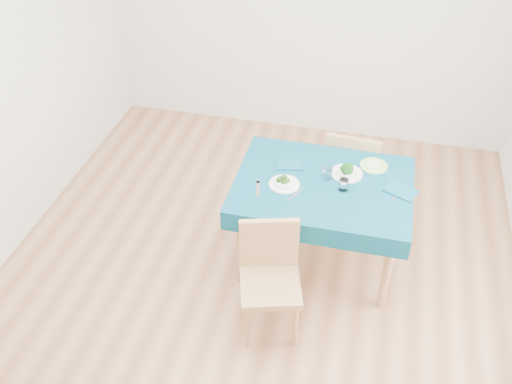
% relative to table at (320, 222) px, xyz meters
% --- Properties ---
extents(room_shell, '(4.02, 4.52, 2.73)m').
position_rel_table_xyz_m(room_shell, '(-0.43, -0.33, 0.97)').
color(room_shell, '#935E3D').
rests_on(room_shell, ground).
extents(table, '(1.28, 0.97, 0.76)m').
position_rel_table_xyz_m(table, '(0.00, 0.00, 0.00)').
color(table, '#084258').
rests_on(table, ground).
extents(chair_near, '(0.51, 0.53, 1.00)m').
position_rel_table_xyz_m(chair_near, '(-0.22, -0.77, 0.12)').
color(chair_near, '#AB8050').
rests_on(chair_near, ground).
extents(chair_far, '(0.47, 0.51, 1.10)m').
position_rel_table_xyz_m(chair_far, '(0.18, 0.71, 0.17)').
color(chair_far, '#AB8050').
rests_on(chair_far, ground).
extents(bowl_near, '(0.22, 0.22, 0.07)m').
position_rel_table_xyz_m(bowl_near, '(-0.28, -0.09, 0.41)').
color(bowl_near, white).
rests_on(bowl_near, table).
extents(bowl_far, '(0.24, 0.24, 0.07)m').
position_rel_table_xyz_m(bowl_far, '(0.15, 0.15, 0.42)').
color(bowl_far, white).
rests_on(bowl_far, table).
extents(fork_near, '(0.07, 0.18, 0.00)m').
position_rel_table_xyz_m(fork_near, '(-0.45, -0.18, 0.38)').
color(fork_near, silver).
rests_on(fork_near, table).
extents(knife_near, '(0.09, 0.18, 0.00)m').
position_rel_table_xyz_m(knife_near, '(-0.17, -0.17, 0.38)').
color(knife_near, silver).
rests_on(knife_near, table).
extents(fork_far, '(0.09, 0.17, 0.00)m').
position_rel_table_xyz_m(fork_far, '(0.07, 0.15, 0.38)').
color(fork_far, silver).
rests_on(fork_far, table).
extents(knife_far, '(0.08, 0.18, 0.00)m').
position_rel_table_xyz_m(knife_far, '(0.53, 0.01, 0.38)').
color(knife_far, silver).
rests_on(knife_far, table).
extents(napkin_near, '(0.22, 0.18, 0.01)m').
position_rel_table_xyz_m(napkin_near, '(-0.28, 0.16, 0.38)').
color(napkin_near, '#0B4A61').
rests_on(napkin_near, table).
extents(napkin_far, '(0.27, 0.23, 0.01)m').
position_rel_table_xyz_m(napkin_far, '(0.55, 0.03, 0.39)').
color(napkin_far, '#0B4A61').
rests_on(napkin_far, table).
extents(tumbler_center, '(0.07, 0.07, 0.09)m').
position_rel_table_xyz_m(tumbler_center, '(0.02, 0.07, 0.42)').
color(tumbler_center, white).
rests_on(tumbler_center, table).
extents(tumbler_side, '(0.07, 0.07, 0.09)m').
position_rel_table_xyz_m(tumbler_side, '(0.15, -0.04, 0.42)').
color(tumbler_side, white).
rests_on(tumbler_side, table).
extents(side_plate, '(0.21, 0.21, 0.01)m').
position_rel_table_xyz_m(side_plate, '(0.34, 0.30, 0.38)').
color(side_plate, '#9BD467').
rests_on(side_plate, table).
extents(bread_slice, '(0.12, 0.12, 0.01)m').
position_rel_table_xyz_m(bread_slice, '(0.34, 0.30, 0.40)').
color(bread_slice, beige).
rests_on(bread_slice, side_plate).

